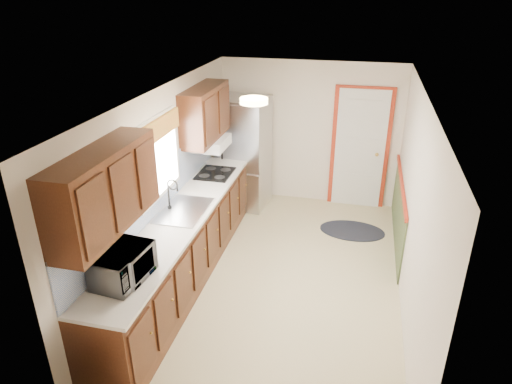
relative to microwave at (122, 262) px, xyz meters
The scene contains 8 objects.
room_shell 2.07m from the microwave, 54.53° to the left, with size 3.20×5.20×2.52m.
kitchen_run 1.43m from the microwave, 91.45° to the left, with size 0.63×4.00×2.20m.
back_wall_trim 4.48m from the microwave, 60.61° to the left, with size 1.12×2.30×2.08m.
ceiling_fixture 2.12m from the microwave, 58.76° to the left, with size 0.30×0.30×0.06m, color #FFD88C.
microwave is the anchor object (origin of this frame).
refrigerator 3.74m from the microwave, 87.24° to the left, with size 0.83×0.80×1.85m.
rug 3.94m from the microwave, 56.93° to the left, with size 0.99×0.64×0.01m, color black.
cooktop 2.72m from the microwave, 89.79° to the left, with size 0.49×0.58×0.02m, color black.
Camera 1 is at (0.84, -4.87, 3.50)m, focal length 32.00 mm.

